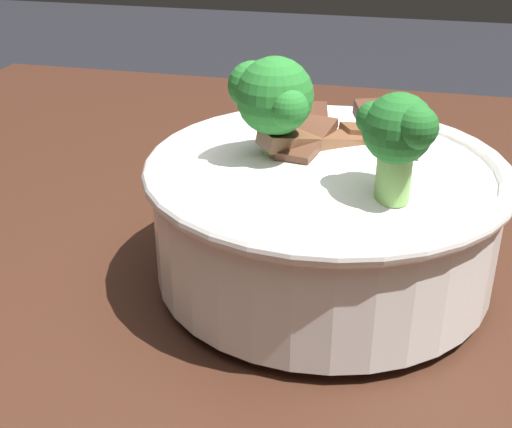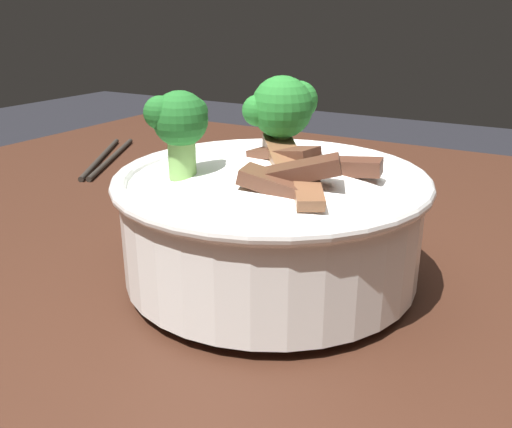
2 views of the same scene
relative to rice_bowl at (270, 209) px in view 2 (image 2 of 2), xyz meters
The scene contains 2 objects.
rice_bowl is the anchor object (origin of this frame).
chopsticks_pair 0.43m from the rice_bowl, 61.12° to the left, with size 0.20×0.13×0.01m.
Camera 2 is at (-0.19, -0.24, 0.96)m, focal length 38.68 mm.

